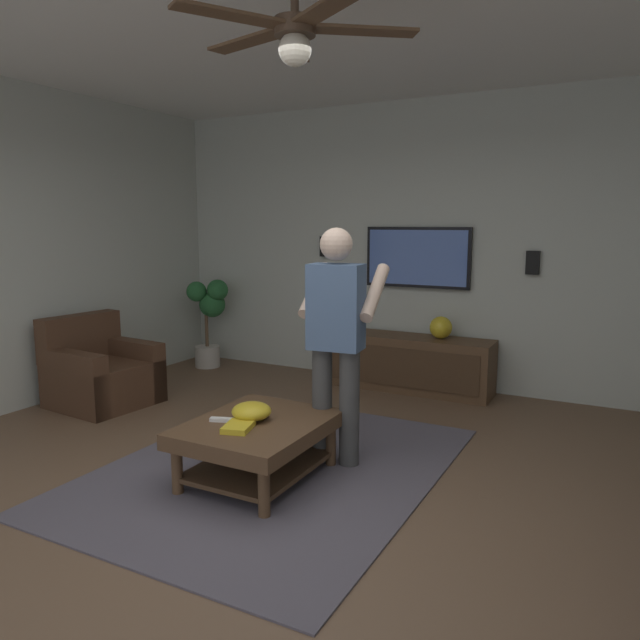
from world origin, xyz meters
TOP-DOWN VIEW (x-y plane):
  - ground_plane at (0.00, 0.00)m, footprint 7.39×7.39m
  - wall_back_tv at (3.13, 0.00)m, footprint 0.10×6.22m
  - area_rug at (0.47, 0.27)m, footprint 2.74×2.10m
  - armchair at (0.99, 2.50)m, footprint 0.87×0.88m
  - coffee_table at (0.27, 0.27)m, footprint 1.00×0.80m
  - media_console at (2.80, 0.16)m, footprint 0.45×1.70m
  - tv at (3.04, 0.16)m, footprint 0.05×1.09m
  - person_standing at (0.77, -0.05)m, footprint 0.58×0.58m
  - potted_plant_tall at (2.65, 2.53)m, footprint 0.40×0.45m
  - bowl at (0.28, 0.32)m, footprint 0.26×0.26m
  - remote_white at (0.16, 0.48)m, footprint 0.09×0.16m
  - book at (0.08, 0.29)m, footprint 0.26×0.21m
  - vase_round at (2.83, -0.17)m, footprint 0.22×0.22m
  - wall_speaker_left at (3.05, -0.96)m, footprint 0.06×0.12m
  - wall_speaker_right at (3.05, 1.21)m, footprint 0.06×0.12m
  - ceiling_fan at (-0.18, -0.29)m, footprint 1.11×1.14m

SIDE VIEW (x-z plane):
  - ground_plane at x=0.00m, z-range 0.00..0.00m
  - area_rug at x=0.47m, z-range 0.00..0.01m
  - media_console at x=2.80m, z-range 0.00..0.55m
  - armchair at x=0.99m, z-range -0.13..0.69m
  - coffee_table at x=0.27m, z-range 0.10..0.50m
  - remote_white at x=0.16m, z-range 0.40..0.42m
  - book at x=0.08m, z-range 0.40..0.44m
  - bowl at x=0.28m, z-range 0.40..0.52m
  - potted_plant_tall at x=2.65m, z-range 0.11..1.14m
  - vase_round at x=2.83m, z-range 0.55..0.77m
  - person_standing at x=0.77m, z-range 0.11..1.75m
  - wall_speaker_left at x=3.05m, z-range 1.20..1.42m
  - tv at x=3.04m, z-range 1.02..1.63m
  - wall_speaker_right at x=3.05m, z-range 1.31..1.53m
  - wall_back_tv at x=3.13m, z-range 0.00..2.89m
  - ceiling_fan at x=-0.18m, z-range 2.34..2.80m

